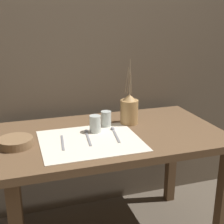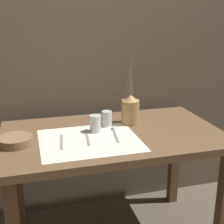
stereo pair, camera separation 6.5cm
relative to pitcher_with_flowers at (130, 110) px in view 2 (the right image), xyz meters
name	(u,v)px [view 2 (the right image)]	position (x,y,z in m)	size (l,w,h in m)	color
stone_wall_back	(93,38)	(-0.14, 0.36, 0.40)	(7.00, 0.06, 2.40)	brown
wooden_table	(113,149)	(-0.14, -0.11, -0.18)	(1.21, 0.72, 0.72)	brown
linen_cloth	(89,140)	(-0.29, -0.19, -0.08)	(0.51, 0.44, 0.00)	beige
pitcher_with_flowers	(130,110)	(0.00, 0.00, 0.00)	(0.11, 0.11, 0.39)	#A87F4C
wooden_bowl	(15,141)	(-0.66, -0.14, -0.06)	(0.17, 0.17, 0.04)	brown
glass_tumbler_near	(95,124)	(-0.23, -0.08, -0.03)	(0.06, 0.06, 0.09)	#B7C1BC
glass_tumbler_far	(107,119)	(-0.15, -0.01, -0.04)	(0.06, 0.06, 0.09)	#B7C1BC
fork_inner	(62,142)	(-0.43, -0.18, -0.08)	(0.03, 0.19, 0.00)	gray
spoon_inner	(87,134)	(-0.29, -0.11, -0.08)	(0.04, 0.20, 0.02)	gray
spoon_outer	(114,132)	(-0.14, -0.12, -0.08)	(0.05, 0.20, 0.02)	gray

